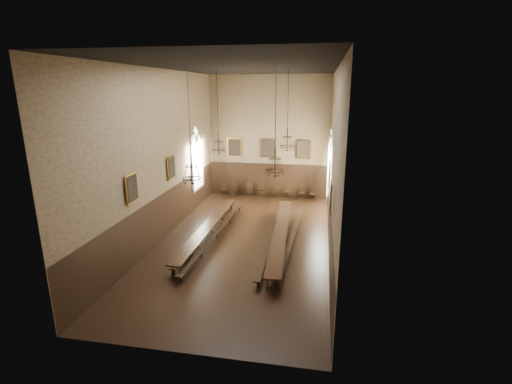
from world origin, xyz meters
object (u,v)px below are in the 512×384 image
(table_left, at_px, (208,232))
(chandelier_back_right, at_px, (287,141))
(chair_0, at_px, (224,192))
(chandelier_front_right, at_px, (275,164))
(chair_2, at_px, (250,192))
(chair_7, at_px, (313,196))
(chandelier_front_left, at_px, (192,171))
(bench_right_outer, at_px, (292,239))
(bench_right_inner, at_px, (271,238))
(bench_left_inner, at_px, (217,233))
(chair_4, at_px, (275,194))
(bench_left_outer, at_px, (199,233))
(chair_5, at_px, (286,194))
(chair_3, at_px, (260,193))
(table_right, at_px, (280,238))
(chair_1, at_px, (234,192))
(chair_6, at_px, (301,195))
(chandelier_back_left, at_px, (219,144))

(table_left, xyz_separation_m, chandelier_back_right, (4.00, 2.61, 4.75))
(chair_0, bearing_deg, chandelier_front_right, -77.93)
(chandelier_front_right, bearing_deg, chair_2, 106.31)
(chair_7, bearing_deg, chandelier_front_left, -118.53)
(bench_right_outer, relative_size, chandelier_back_right, 2.23)
(chair_7, bearing_deg, table_left, -123.99)
(table_left, height_order, bench_right_inner, table_left)
(table_left, height_order, bench_right_outer, table_left)
(chandelier_front_left, bearing_deg, bench_left_inner, 76.64)
(bench_right_inner, xyz_separation_m, bench_right_outer, (1.10, 0.10, -0.01))
(chair_4, relative_size, chandelier_front_right, 0.19)
(bench_left_outer, xyz_separation_m, chandelier_front_left, (0.49, -2.09, 3.98))
(table_left, bearing_deg, chair_5, 68.00)
(bench_left_inner, distance_m, chandelier_front_right, 6.53)
(chair_5, xyz_separation_m, chandelier_front_right, (0.56, -11.51, 4.63))
(bench_left_outer, bearing_deg, chair_3, 76.99)
(bench_left_inner, xyz_separation_m, chair_7, (4.94, 8.40, -0.02))
(table_right, relative_size, chair_1, 10.78)
(chair_2, distance_m, chandelier_front_right, 12.85)
(chair_2, height_order, chair_5, chair_2)
(bench_right_inner, distance_m, bench_right_outer, 1.10)
(table_right, distance_m, chandelier_front_right, 5.29)
(bench_right_inner, bearing_deg, chair_1, 115.42)
(bench_left_inner, relative_size, bench_right_inner, 1.07)
(table_left, relative_size, chair_1, 10.20)
(chandelier_back_right, bearing_deg, table_left, -146.89)
(bench_right_outer, distance_m, chair_2, 9.43)
(chair_2, relative_size, chandelier_back_right, 0.24)
(table_right, distance_m, chair_7, 8.76)
(table_left, height_order, chair_7, chair_7)
(bench_right_inner, height_order, chair_7, chair_7)
(table_right, relative_size, bench_right_outer, 1.08)
(bench_left_inner, relative_size, chair_6, 10.60)
(bench_left_inner, height_order, chandelier_back_left, chandelier_back_left)
(chandelier_front_left, bearing_deg, chair_5, 71.97)
(chair_0, xyz_separation_m, chair_5, (4.87, 0.00, 0.02))
(chair_5, height_order, chandelier_back_left, chandelier_back_left)
(chandelier_back_right, bearing_deg, chandelier_front_left, -130.39)
(bench_left_outer, xyz_separation_m, bench_right_inner, (4.03, -0.06, 0.02))
(bench_left_outer, height_order, chair_7, chair_7)
(bench_right_outer, bearing_deg, chair_1, 121.40)
(table_left, height_order, chair_0, chair_0)
(bench_left_outer, height_order, chair_4, chair_4)
(bench_left_inner, bearing_deg, table_left, -174.06)
(table_left, xyz_separation_m, chair_7, (5.44, 8.46, -0.09))
(chair_1, bearing_deg, bench_left_outer, -86.22)
(chair_3, bearing_deg, chandelier_front_right, -82.15)
(bench_right_outer, bearing_deg, chair_7, 84.46)
(chair_0, height_order, chair_7, chair_7)
(table_left, xyz_separation_m, chair_2, (0.65, 8.57, -0.07))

